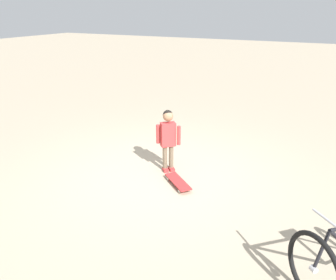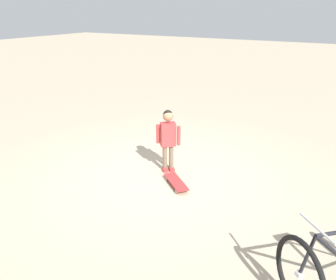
{
  "view_description": "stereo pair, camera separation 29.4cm",
  "coord_description": "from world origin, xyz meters",
  "views": [
    {
      "loc": [
        2.37,
        -4.42,
        2.6
      ],
      "look_at": [
        -0.05,
        0.28,
        0.55
      ],
      "focal_mm": 36.65,
      "sensor_mm": 36.0,
      "label": 1
    },
    {
      "loc": [
        2.63,
        -4.27,
        2.6
      ],
      "look_at": [
        -0.05,
        0.28,
        0.55
      ],
      "focal_mm": 36.65,
      "sensor_mm": 36.0,
      "label": 2
    }
  ],
  "objects": [
    {
      "name": "ground_plane",
      "position": [
        0.0,
        0.0,
        0.0
      ],
      "size": [
        50.0,
        50.0,
        0.0
      ],
      "primitive_type": "plane",
      "color": "tan"
    },
    {
      "name": "skateboard",
      "position": [
        0.34,
        -0.13,
        0.06
      ],
      "size": [
        0.6,
        0.54,
        0.07
      ],
      "color": "#B22D2D",
      "rests_on": "ground"
    },
    {
      "name": "child_person",
      "position": [
        -0.05,
        0.28,
        0.66
      ],
      "size": [
        0.4,
        0.27,
        1.06
      ],
      "color": "brown",
      "rests_on": "ground"
    }
  ]
}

